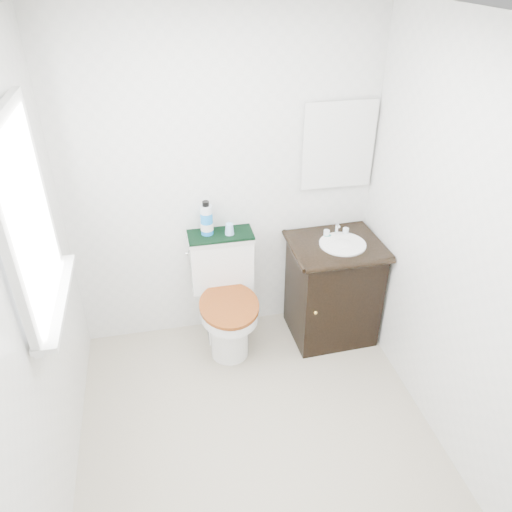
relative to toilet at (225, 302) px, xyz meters
name	(u,v)px	position (x,y,z in m)	size (l,w,h in m)	color
floor	(259,440)	(0.05, -0.96, -0.38)	(2.40, 2.40, 0.00)	#AA9D89
ceiling	(262,19)	(0.05, -0.96, 2.02)	(2.40, 2.40, 0.00)	white
wall_back	(223,187)	(0.05, 0.24, 0.82)	(2.40, 2.40, 0.00)	silver
wall_front	(346,509)	(0.05, -2.16, 0.82)	(2.40, 2.40, 0.00)	silver
wall_left	(27,312)	(-1.05, -0.96, 0.82)	(2.40, 2.40, 0.00)	silver
wall_right	(460,259)	(1.15, -0.96, 0.82)	(2.40, 2.40, 0.00)	silver
window	(25,219)	(-1.02, -0.71, 1.17)	(0.02, 0.70, 0.90)	white
mirror	(338,145)	(0.87, 0.21, 1.07)	(0.50, 0.02, 0.60)	silver
toilet	(225,302)	(0.00, 0.00, 0.00)	(0.48, 0.65, 0.87)	white
vanity	(333,287)	(0.82, -0.06, 0.05)	(0.66, 0.57, 0.92)	black
trash_bin	(224,316)	(0.00, 0.14, -0.24)	(0.20, 0.17, 0.27)	silver
towel	(220,235)	(0.00, 0.13, 0.50)	(0.46, 0.22, 0.02)	black
mouthwash_bottle	(207,219)	(-0.09, 0.15, 0.63)	(0.09, 0.09, 0.25)	blue
cup	(229,229)	(0.06, 0.11, 0.55)	(0.07, 0.07, 0.08)	#8CB6E6
soap_bar	(327,236)	(0.78, 0.04, 0.45)	(0.07, 0.05, 0.02)	#187469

